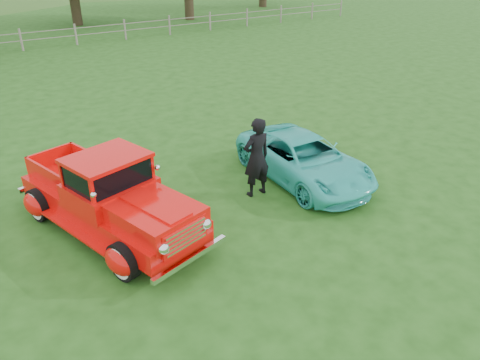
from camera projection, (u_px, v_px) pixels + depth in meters
ground at (227, 244)px, 9.72m from camera, size 140.00×140.00×0.00m
fence_line at (21, 40)px, 25.87m from camera, size 48.00×0.12×1.20m
red_pickup at (110, 198)px, 9.83m from camera, size 3.20×5.27×1.78m
teal_sedan at (304, 159)px, 12.06m from camera, size 2.04×4.22×1.16m
man at (257, 158)px, 11.15m from camera, size 0.73×0.49×1.98m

